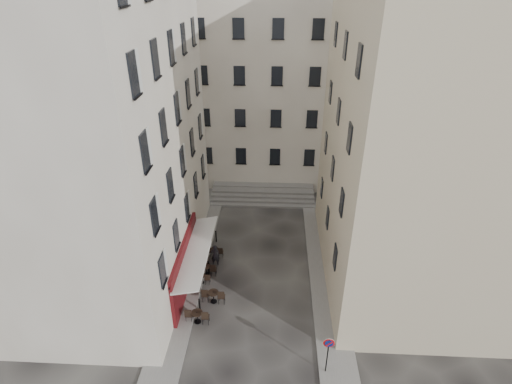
# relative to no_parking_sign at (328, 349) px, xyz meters

# --- Properties ---
(ground) EXTENTS (90.00, 90.00, 0.00)m
(ground) POSITION_rel_no_parking_sign_xyz_m (-3.82, 4.82, -1.73)
(ground) COLOR black
(ground) RESTS_ON ground
(sidewalk_left) EXTENTS (2.00, 22.00, 0.12)m
(sidewalk_left) POSITION_rel_no_parking_sign_xyz_m (-8.32, 8.82, -1.67)
(sidewalk_left) COLOR slate
(sidewalk_left) RESTS_ON ground
(sidewalk_right) EXTENTS (2.00, 18.00, 0.12)m
(sidewalk_right) POSITION_rel_no_parking_sign_xyz_m (0.68, 7.82, -1.67)
(sidewalk_right) COLOR slate
(sidewalk_right) RESTS_ON ground
(building_left) EXTENTS (12.20, 16.20, 20.60)m
(building_left) POSITION_rel_no_parking_sign_xyz_m (-14.32, 7.82, 8.58)
(building_left) COLOR beige
(building_left) RESTS_ON ground
(building_right) EXTENTS (12.20, 14.20, 18.60)m
(building_right) POSITION_rel_no_parking_sign_xyz_m (6.68, 8.32, 7.58)
(building_right) COLOR #C3B191
(building_right) RESTS_ON ground
(building_back) EXTENTS (18.20, 10.20, 18.60)m
(building_back) POSITION_rel_no_parking_sign_xyz_m (-4.82, 23.82, 7.58)
(building_back) COLOR beige
(building_back) RESTS_ON ground
(cafe_storefront) EXTENTS (1.74, 7.30, 3.50)m
(cafe_storefront) POSITION_rel_no_parking_sign_xyz_m (-8.14, 5.82, 0.15)
(cafe_storefront) COLOR #440A09
(cafe_storefront) RESTS_ON ground
(stone_steps) EXTENTS (9.00, 3.15, 0.80)m
(stone_steps) POSITION_rel_no_parking_sign_xyz_m (-3.82, 17.40, -1.33)
(stone_steps) COLOR #625F5C
(stone_steps) RESTS_ON ground
(bollard_near) EXTENTS (0.12, 0.12, 0.98)m
(bollard_near) POSITION_rel_no_parking_sign_xyz_m (-7.07, 3.82, -1.21)
(bollard_near) COLOR black
(bollard_near) RESTS_ON ground
(bollard_mid) EXTENTS (0.12, 0.12, 0.98)m
(bollard_mid) POSITION_rel_no_parking_sign_xyz_m (-7.07, 7.32, -1.21)
(bollard_mid) COLOR black
(bollard_mid) RESTS_ON ground
(bollard_far) EXTENTS (0.12, 0.12, 0.98)m
(bollard_far) POSITION_rel_no_parking_sign_xyz_m (-7.07, 10.82, -1.21)
(bollard_far) COLOR black
(bollard_far) RESTS_ON ground
(no_parking_sign) EXTENTS (0.56, 0.10, 2.44)m
(no_parking_sign) POSITION_rel_no_parking_sign_xyz_m (0.00, 0.00, 0.00)
(no_parking_sign) COLOR black
(no_parking_sign) RESTS_ON ground
(bistro_table_a) EXTENTS (1.40, 0.66, 0.99)m
(bistro_table_a) POSITION_rel_no_parking_sign_xyz_m (-7.05, 2.97, -1.23)
(bistro_table_a) COLOR black
(bistro_table_a) RESTS_ON ground
(bistro_table_b) EXTENTS (1.42, 0.67, 1.00)m
(bistro_table_b) POSITION_rel_no_parking_sign_xyz_m (-6.36, 4.62, -1.22)
(bistro_table_b) COLOR black
(bistro_table_b) RESTS_ON ground
(bistro_table_c) EXTENTS (1.17, 0.55, 0.82)m
(bistro_table_c) POSITION_rel_no_parking_sign_xyz_m (-7.39, 6.27, -1.31)
(bistro_table_c) COLOR black
(bistro_table_c) RESTS_ON ground
(bistro_table_d) EXTENTS (1.33, 0.62, 0.94)m
(bistro_table_d) POSITION_rel_no_parking_sign_xyz_m (-7.19, 7.11, -1.25)
(bistro_table_d) COLOR black
(bistro_table_d) RESTS_ON ground
(bistro_table_e) EXTENTS (1.22, 0.57, 0.86)m
(bistro_table_e) POSITION_rel_no_parking_sign_xyz_m (-6.92, 9.04, -1.29)
(bistro_table_e) COLOR black
(bistro_table_e) RESTS_ON ground
(pedestrian) EXTENTS (0.63, 0.45, 1.62)m
(pedestrian) POSITION_rel_no_parking_sign_xyz_m (-6.74, 8.19, -0.92)
(pedestrian) COLOR black
(pedestrian) RESTS_ON ground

